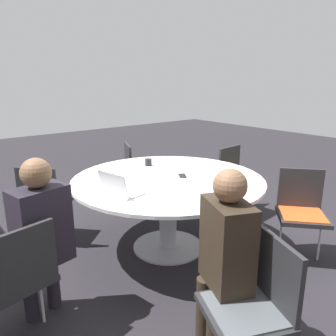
# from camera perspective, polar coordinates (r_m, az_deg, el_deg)

# --- Properties ---
(ground_plane) EXTENTS (16.00, 16.00, 0.00)m
(ground_plane) POSITION_cam_1_polar(r_m,az_deg,el_deg) (3.51, 0.00, -13.60)
(ground_plane) COLOR black
(conference_table) EXTENTS (1.87, 1.87, 0.76)m
(conference_table) POSITION_cam_1_polar(r_m,az_deg,el_deg) (3.25, 0.00, -3.87)
(conference_table) COLOR #B7B7BC
(conference_table) RESTS_ON ground_plane
(chair_0) EXTENTS (0.50, 0.51, 0.86)m
(chair_0) POSITION_cam_1_polar(r_m,az_deg,el_deg) (2.36, -24.98, -16.41)
(chair_0) COLOR #262628
(chair_0) RESTS_ON ground_plane
(chair_1) EXTENTS (0.57, 0.56, 0.86)m
(chair_1) POSITION_cam_1_polar(r_m,az_deg,el_deg) (2.02, 14.87, -21.27)
(chair_1) COLOR #262628
(chair_1) RESTS_ON ground_plane
(chair_2) EXTENTS (0.61, 0.61, 0.86)m
(chair_2) POSITION_cam_1_polar(r_m,az_deg,el_deg) (3.40, 22.24, -6.29)
(chair_2) COLOR #262628
(chair_2) RESTS_ON ground_plane
(chair_3) EXTENTS (0.45, 0.47, 0.86)m
(chair_3) POSITION_cam_1_polar(r_m,az_deg,el_deg) (4.28, 11.92, -1.15)
(chair_3) COLOR #262628
(chair_3) RESTS_ON ground_plane
(chair_4) EXTENTS (0.57, 0.56, 0.86)m
(chair_4) POSITION_cam_1_polar(r_m,az_deg,el_deg) (4.48, -5.31, -0.15)
(chair_4) COLOR #262628
(chair_4) RESTS_ON ground_plane
(chair_5) EXTENTS (0.61, 0.61, 0.86)m
(chair_5) POSITION_cam_1_polar(r_m,az_deg,el_deg) (3.65, -20.68, -4.72)
(chair_5) COLOR #262628
(chair_5) RESTS_ON ground_plane
(person_0) EXTENTS (0.31, 0.40, 1.21)m
(person_0) POSITION_cam_1_polar(r_m,az_deg,el_deg) (2.43, -21.25, -9.88)
(person_0) COLOR #231E28
(person_0) RESTS_ON ground_plane
(person_1) EXTENTS (0.42, 0.35, 1.21)m
(person_1) POSITION_cam_1_polar(r_m,az_deg,el_deg) (2.06, 9.79, -13.76)
(person_1) COLOR #2D2319
(person_1) RESTS_ON ground_plane
(laptop) EXTENTS (0.36, 0.30, 0.21)m
(laptop) POSITION_cam_1_polar(r_m,az_deg,el_deg) (2.76, -8.54, -3.66)
(laptop) COLOR silver
(laptop) RESTS_ON conference_table
(coffee_cup) EXTENTS (0.08, 0.08, 0.08)m
(coffee_cup) POSITION_cam_1_polar(r_m,az_deg,el_deg) (3.66, -3.44, 1.01)
(coffee_cup) COLOR black
(coffee_cup) RESTS_ON conference_table
(cell_phone) EXTENTS (0.16, 0.13, 0.01)m
(cell_phone) POSITION_cam_1_polar(r_m,az_deg,el_deg) (3.28, 2.52, -1.34)
(cell_phone) COLOR black
(cell_phone) RESTS_ON conference_table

